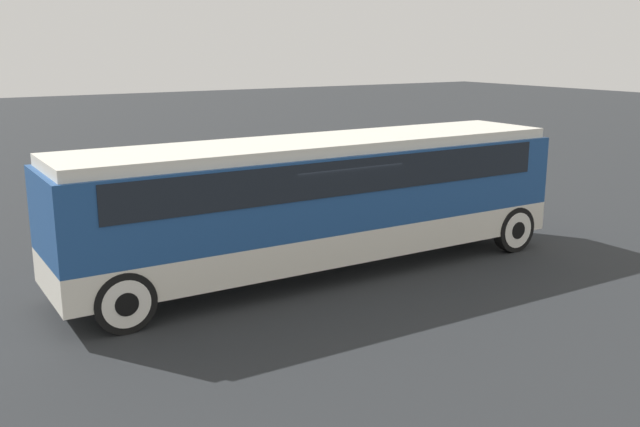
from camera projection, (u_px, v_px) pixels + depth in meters
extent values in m
plane|color=#26282B|center=(320.00, 272.00, 15.75)|extent=(120.00, 120.00, 0.00)
cube|color=silver|center=(320.00, 236.00, 15.56)|extent=(11.43, 2.40, 0.68)
cube|color=navy|center=(320.00, 186.00, 15.30)|extent=(11.43, 2.40, 1.58)
cube|color=black|center=(320.00, 168.00, 15.21)|extent=(10.06, 2.44, 0.71)
cube|color=silver|center=(320.00, 144.00, 15.09)|extent=(11.20, 2.21, 0.22)
cube|color=navy|center=(505.00, 172.00, 18.20)|extent=(0.36, 2.30, 1.80)
cylinder|color=black|center=(514.00, 229.00, 17.19)|extent=(1.11, 0.28, 1.11)
cylinder|color=silver|center=(514.00, 229.00, 17.19)|extent=(0.86, 0.30, 0.86)
cylinder|color=black|center=(514.00, 229.00, 17.19)|extent=(0.42, 0.32, 0.42)
cylinder|color=black|center=(452.00, 212.00, 18.99)|extent=(1.11, 0.28, 1.11)
cylinder|color=silver|center=(452.00, 212.00, 18.99)|extent=(0.86, 0.30, 0.86)
cylinder|color=black|center=(452.00, 212.00, 18.99)|extent=(0.42, 0.32, 0.42)
cylinder|color=black|center=(124.00, 302.00, 12.33)|extent=(1.11, 0.28, 1.11)
cylinder|color=silver|center=(124.00, 302.00, 12.33)|extent=(0.86, 0.30, 0.86)
cylinder|color=black|center=(124.00, 302.00, 12.33)|extent=(0.42, 0.32, 0.42)
cylinder|color=black|center=(92.00, 269.00, 14.14)|extent=(1.11, 0.28, 1.11)
cylinder|color=silver|center=(92.00, 269.00, 14.14)|extent=(0.86, 0.30, 0.86)
cylinder|color=black|center=(92.00, 269.00, 14.14)|extent=(0.42, 0.32, 0.42)
cube|color=#7A6B5B|center=(249.00, 178.00, 23.71)|extent=(4.11, 1.88, 0.60)
cube|color=black|center=(244.00, 161.00, 23.49)|extent=(2.14, 1.69, 0.53)
cylinder|color=black|center=(302.00, 183.00, 23.84)|extent=(0.72, 0.22, 0.72)
cylinder|color=black|center=(302.00, 183.00, 23.84)|extent=(0.27, 0.26, 0.27)
cylinder|color=black|center=(278.00, 176.00, 25.25)|extent=(0.72, 0.22, 0.72)
cylinder|color=black|center=(278.00, 176.00, 25.25)|extent=(0.27, 0.26, 0.27)
cylinder|color=black|center=(217.00, 193.00, 22.26)|extent=(0.72, 0.22, 0.72)
cylinder|color=black|center=(217.00, 193.00, 22.26)|extent=(0.27, 0.26, 0.27)
cylinder|color=black|center=(196.00, 184.00, 23.67)|extent=(0.72, 0.22, 0.72)
cylinder|color=black|center=(196.00, 184.00, 23.67)|extent=(0.27, 0.26, 0.27)
cube|color=navy|center=(229.00, 209.00, 19.36)|extent=(4.62, 1.74, 0.59)
cube|color=black|center=(222.00, 189.00, 19.14)|extent=(2.40, 1.57, 0.52)
cylinder|color=black|center=(302.00, 214.00, 19.71)|extent=(0.67, 0.22, 0.67)
cylinder|color=black|center=(302.00, 214.00, 19.71)|extent=(0.26, 0.26, 0.26)
cylinder|color=black|center=(275.00, 203.00, 21.00)|extent=(0.67, 0.22, 0.67)
cylinder|color=black|center=(275.00, 203.00, 21.00)|extent=(0.26, 0.26, 0.26)
cylinder|color=black|center=(175.00, 231.00, 17.82)|extent=(0.67, 0.22, 0.67)
cylinder|color=black|center=(175.00, 231.00, 17.82)|extent=(0.26, 0.26, 0.26)
cylinder|color=black|center=(154.00, 219.00, 19.12)|extent=(0.67, 0.22, 0.67)
cylinder|color=black|center=(154.00, 219.00, 19.12)|extent=(0.26, 0.26, 0.26)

